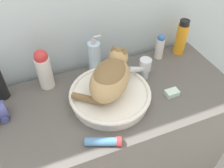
{
  "coord_description": "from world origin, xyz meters",
  "views": [
    {
      "loc": [
        -0.26,
        -0.43,
        1.67
      ],
      "look_at": [
        0.0,
        0.23,
        1.0
      ],
      "focal_mm": 38.0,
      "sensor_mm": 36.0,
      "label": 1
    }
  ],
  "objects_px": {
    "deodorant_stick": "(160,46)",
    "soap_pump_bottle": "(96,58)",
    "soap_bar": "(172,93)",
    "cat": "(111,76)",
    "shampoo_bottle_tall": "(181,38)",
    "faucet": "(143,68)",
    "cream_tube": "(104,142)",
    "lotion_bottle_white": "(44,69)"
  },
  "relations": [
    {
      "from": "cat",
      "to": "lotion_bottle_white",
      "type": "distance_m",
      "value": 0.32
    },
    {
      "from": "deodorant_stick",
      "to": "soap_bar",
      "type": "relative_size",
      "value": 2.37
    },
    {
      "from": "shampoo_bottle_tall",
      "to": "soap_pump_bottle",
      "type": "bearing_deg",
      "value": -180.0
    },
    {
      "from": "lotion_bottle_white",
      "to": "soap_bar",
      "type": "xyz_separation_m",
      "value": [
        0.52,
        -0.27,
        -0.09
      ]
    },
    {
      "from": "cat",
      "to": "faucet",
      "type": "height_order",
      "value": "cat"
    },
    {
      "from": "faucet",
      "to": "cream_tube",
      "type": "bearing_deg",
      "value": 20.45
    },
    {
      "from": "deodorant_stick",
      "to": "cream_tube",
      "type": "distance_m",
      "value": 0.62
    },
    {
      "from": "deodorant_stick",
      "to": "cream_tube",
      "type": "relative_size",
      "value": 1.03
    },
    {
      "from": "cat",
      "to": "shampoo_bottle_tall",
      "type": "distance_m",
      "value": 0.52
    },
    {
      "from": "shampoo_bottle_tall",
      "to": "cream_tube",
      "type": "height_order",
      "value": "shampoo_bottle_tall"
    },
    {
      "from": "faucet",
      "to": "deodorant_stick",
      "type": "xyz_separation_m",
      "value": [
        0.16,
        0.12,
        0.01
      ]
    },
    {
      "from": "shampoo_bottle_tall",
      "to": "cream_tube",
      "type": "bearing_deg",
      "value": -145.83
    },
    {
      "from": "soap_bar",
      "to": "shampoo_bottle_tall",
      "type": "bearing_deg",
      "value": 51.97
    },
    {
      "from": "soap_bar",
      "to": "cat",
      "type": "bearing_deg",
      "value": 163.46
    },
    {
      "from": "cat",
      "to": "shampoo_bottle_tall",
      "type": "height_order",
      "value": "cat"
    },
    {
      "from": "soap_bar",
      "to": "deodorant_stick",
      "type": "bearing_deg",
      "value": 72.51
    },
    {
      "from": "shampoo_bottle_tall",
      "to": "soap_pump_bottle",
      "type": "distance_m",
      "value": 0.48
    },
    {
      "from": "faucet",
      "to": "soap_pump_bottle",
      "type": "bearing_deg",
      "value": -53.63
    },
    {
      "from": "faucet",
      "to": "lotion_bottle_white",
      "type": "bearing_deg",
      "value": -37.4
    },
    {
      "from": "shampoo_bottle_tall",
      "to": "deodorant_stick",
      "type": "bearing_deg",
      "value": 180.0
    },
    {
      "from": "soap_pump_bottle",
      "to": "cream_tube",
      "type": "relative_size",
      "value": 1.54
    },
    {
      "from": "lotion_bottle_white",
      "to": "faucet",
      "type": "bearing_deg",
      "value": -15.26
    },
    {
      "from": "lotion_bottle_white",
      "to": "soap_pump_bottle",
      "type": "bearing_deg",
      "value": -0.0
    },
    {
      "from": "lotion_bottle_white",
      "to": "soap_bar",
      "type": "relative_size",
      "value": 3.32
    },
    {
      "from": "lotion_bottle_white",
      "to": "cream_tube",
      "type": "bearing_deg",
      "value": -71.3
    },
    {
      "from": "shampoo_bottle_tall",
      "to": "lotion_bottle_white",
      "type": "distance_m",
      "value": 0.73
    },
    {
      "from": "shampoo_bottle_tall",
      "to": "soap_bar",
      "type": "relative_size",
      "value": 3.23
    },
    {
      "from": "deodorant_stick",
      "to": "soap_pump_bottle",
      "type": "xyz_separation_m",
      "value": [
        -0.36,
        -0.0,
        0.02
      ]
    },
    {
      "from": "shampoo_bottle_tall",
      "to": "cream_tube",
      "type": "xyz_separation_m",
      "value": [
        -0.59,
        -0.4,
        -0.08
      ]
    },
    {
      "from": "soap_pump_bottle",
      "to": "deodorant_stick",
      "type": "bearing_deg",
      "value": 0.0
    },
    {
      "from": "cream_tube",
      "to": "deodorant_stick",
      "type": "bearing_deg",
      "value": 40.84
    },
    {
      "from": "deodorant_stick",
      "to": "soap_bar",
      "type": "bearing_deg",
      "value": -107.49
    },
    {
      "from": "cat",
      "to": "faucet",
      "type": "relative_size",
      "value": 2.12
    },
    {
      "from": "soap_pump_bottle",
      "to": "cream_tube",
      "type": "xyz_separation_m",
      "value": [
        -0.11,
        -0.4,
        -0.08
      ]
    },
    {
      "from": "cat",
      "to": "cream_tube",
      "type": "height_order",
      "value": "cat"
    },
    {
      "from": "cat",
      "to": "shampoo_bottle_tall",
      "type": "bearing_deg",
      "value": -27.47
    },
    {
      "from": "deodorant_stick",
      "to": "soap_pump_bottle",
      "type": "relative_size",
      "value": 0.67
    },
    {
      "from": "deodorant_stick",
      "to": "shampoo_bottle_tall",
      "type": "bearing_deg",
      "value": 0.0
    },
    {
      "from": "shampoo_bottle_tall",
      "to": "faucet",
      "type": "bearing_deg",
      "value": -157.15
    },
    {
      "from": "lotion_bottle_white",
      "to": "soap_bar",
      "type": "height_order",
      "value": "lotion_bottle_white"
    },
    {
      "from": "soap_pump_bottle",
      "to": "soap_bar",
      "type": "distance_m",
      "value": 0.39
    },
    {
      "from": "faucet",
      "to": "soap_pump_bottle",
      "type": "height_order",
      "value": "soap_pump_bottle"
    }
  ]
}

